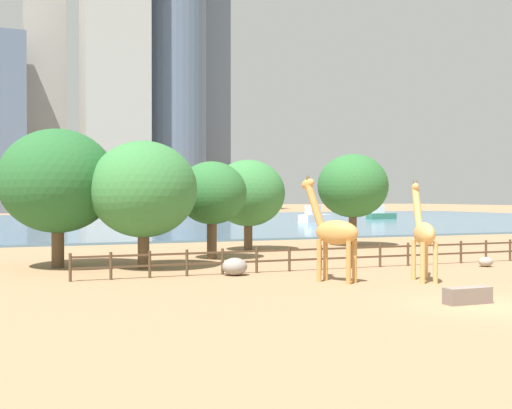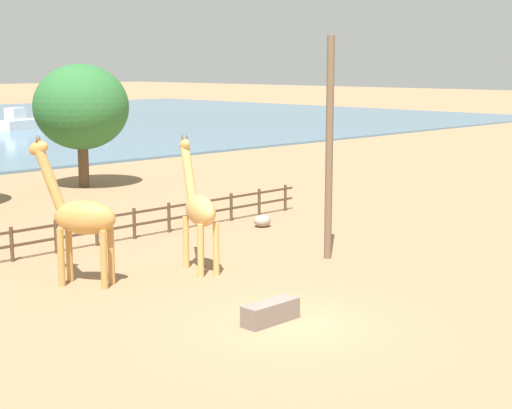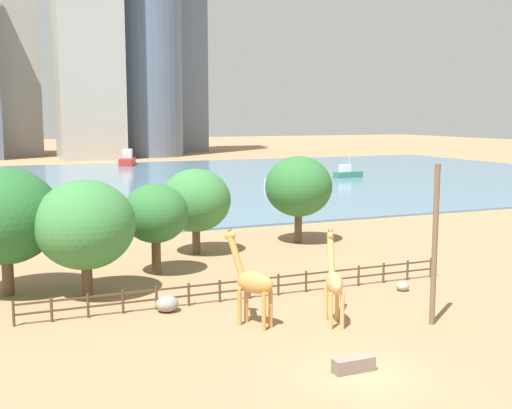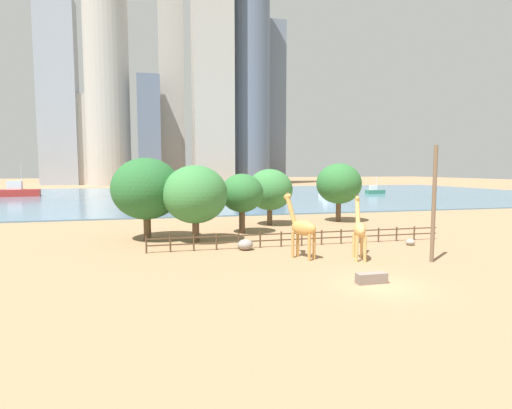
% 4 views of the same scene
% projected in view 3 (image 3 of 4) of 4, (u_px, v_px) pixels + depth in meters
% --- Properties ---
extents(ground_plane, '(400.00, 400.00, 0.00)m').
position_uv_depth(ground_plane, '(86.00, 184.00, 99.33)').
color(ground_plane, '#9E7551').
extents(harbor_water, '(180.00, 86.00, 0.20)m').
position_uv_depth(harbor_water, '(89.00, 185.00, 96.57)').
color(harbor_water, slate).
rests_on(harbor_water, ground).
extents(giraffe_tall, '(1.51, 2.93, 4.71)m').
position_uv_depth(giraffe_tall, '(334.00, 282.00, 32.35)').
color(giraffe_tall, tan).
rests_on(giraffe_tall, ground).
extents(giraffe_companion, '(2.12, 2.83, 4.90)m').
position_uv_depth(giraffe_companion, '(252.00, 282.00, 32.04)').
color(giraffe_companion, '#C18C47').
rests_on(giraffe_companion, ground).
extents(utility_pole, '(0.28, 0.28, 8.17)m').
position_uv_depth(utility_pole, '(435.00, 245.00, 32.01)').
color(utility_pole, brown).
rests_on(utility_pole, ground).
extents(boulder_near_fence, '(1.25, 1.16, 0.87)m').
position_uv_depth(boulder_near_fence, '(167.00, 304.00, 34.58)').
color(boulder_near_fence, gray).
rests_on(boulder_near_fence, ground).
extents(boulder_by_pole, '(0.80, 0.72, 0.54)m').
position_uv_depth(boulder_by_pole, '(403.00, 286.00, 38.74)').
color(boulder_by_pole, gray).
rests_on(boulder_by_pole, ground).
extents(feeding_trough, '(1.80, 0.60, 0.60)m').
position_uv_depth(feeding_trough, '(354.00, 365.00, 26.51)').
color(feeding_trough, '#72665B').
rests_on(feeding_trough, ground).
extents(enclosure_fence, '(26.12, 0.14, 1.30)m').
position_uv_depth(enclosure_fence, '(251.00, 286.00, 37.03)').
color(enclosure_fence, '#4C3826').
rests_on(enclosure_fence, ground).
extents(tree_left_large, '(4.34, 4.34, 6.07)m').
position_uv_depth(tree_left_large, '(155.00, 214.00, 42.25)').
color(tree_left_large, brown).
rests_on(tree_left_large, ground).
extents(tree_center_broad, '(6.30, 6.30, 7.57)m').
position_uv_depth(tree_center_broad, '(5.00, 216.00, 37.21)').
color(tree_center_broad, brown).
rests_on(tree_center_broad, ground).
extents(tree_right_tall, '(5.32, 5.32, 6.53)m').
position_uv_depth(tree_right_tall, '(196.00, 200.00, 48.61)').
color(tree_right_tall, brown).
rests_on(tree_right_tall, ground).
extents(tree_left_small, '(5.54, 5.54, 7.22)m').
position_uv_depth(tree_left_small, '(299.00, 187.00, 52.80)').
color(tree_left_small, brown).
rests_on(tree_left_small, ground).
extents(tree_right_small, '(5.77, 5.77, 6.87)m').
position_uv_depth(tree_right_small, '(85.00, 225.00, 36.93)').
color(tree_right_small, brown).
rests_on(tree_right_small, ground).
extents(boat_ferry, '(5.02, 2.16, 4.40)m').
position_uv_depth(boat_ferry, '(347.00, 173.00, 107.39)').
color(boat_ferry, '#337259').
rests_on(boat_ferry, harbor_water).
extents(boat_sailboat, '(4.91, 8.02, 6.80)m').
position_uv_depth(boat_sailboat, '(127.00, 160.00, 133.94)').
color(boat_sailboat, '#B22D28').
rests_on(boat_sailboat, harbor_water).
extents(boat_tug, '(5.90, 3.82, 2.44)m').
position_uv_depth(boat_tug, '(281.00, 180.00, 95.20)').
color(boat_tug, silver).
rests_on(boat_tug, harbor_water).
extents(skyline_tower_far, '(15.31, 9.43, 73.08)m').
position_uv_depth(skyline_tower_far, '(177.00, 24.00, 183.07)').
color(skyline_tower_far, slate).
rests_on(skyline_tower_far, ground).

